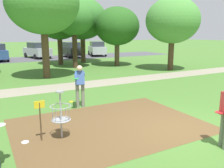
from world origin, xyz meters
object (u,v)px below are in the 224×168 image
(frisbee_mid_grass, at_px, (71,102))
(parked_car_center_right, at_px, (71,50))
(parked_car_center_left, at_px, (37,50))
(parked_car_rightmost, at_px, (97,49))
(player_waiting_left, at_px, (80,83))
(tree_mid_center, at_px, (43,3))
(tree_near_left, at_px, (74,18))
(disc_golf_basket, at_px, (59,113))
(frisbee_by_tee, at_px, (25,142))
(tree_far_right, at_px, (117,26))
(tree_far_left, at_px, (59,21))
(tree_mid_left, at_px, (82,19))
(tree_far_center, at_px, (173,21))

(frisbee_mid_grass, bearing_deg, parked_car_center_right, 71.03)
(parked_car_center_left, bearing_deg, parked_car_rightmost, -4.72)
(frisbee_mid_grass, xyz_separation_m, parked_car_center_left, (2.62, 19.78, 0.91))
(player_waiting_left, relative_size, frisbee_mid_grass, 8.17)
(tree_mid_center, bearing_deg, tree_near_left, 47.00)
(disc_golf_basket, relative_size, frisbee_by_tee, 6.83)
(player_waiting_left, distance_m, tree_far_right, 12.86)
(tree_far_left, xyz_separation_m, parked_car_center_left, (-0.66, 7.30, -3.10))
(frisbee_mid_grass, bearing_deg, tree_mid_left, 66.11)
(tree_mid_center, bearing_deg, parked_car_rightmost, 53.08)
(parked_car_center_left, bearing_deg, tree_far_center, -62.95)
(disc_golf_basket, height_order, parked_car_rightmost, parked_car_rightmost)
(frisbee_by_tee, relative_size, tree_far_center, 0.04)
(tree_near_left, bearing_deg, disc_golf_basket, -111.78)
(tree_mid_left, bearing_deg, tree_far_right, -64.91)
(tree_near_left, distance_m, tree_mid_left, 3.89)
(tree_mid_center, distance_m, tree_far_left, 6.91)
(tree_far_center, height_order, parked_car_rightmost, tree_far_center)
(tree_far_left, bearing_deg, tree_mid_left, 12.99)
(player_waiting_left, distance_m, parked_car_center_left, 20.83)
(frisbee_mid_grass, height_order, tree_mid_center, tree_mid_center)
(frisbee_mid_grass, height_order, tree_far_right, tree_far_right)
(tree_mid_center, xyz_separation_m, parked_car_center_right, (6.08, 12.75, -3.85))
(frisbee_by_tee, distance_m, frisbee_mid_grass, 4.00)
(parked_car_center_left, bearing_deg, frisbee_by_tee, -102.36)
(disc_golf_basket, height_order, frisbee_mid_grass, disc_golf_basket)
(frisbee_by_tee, relative_size, parked_car_center_right, 0.05)
(player_waiting_left, bearing_deg, tree_mid_left, 67.77)
(frisbee_mid_grass, xyz_separation_m, tree_far_left, (3.27, 12.48, 4.01))
(disc_golf_basket, relative_size, tree_far_center, 0.24)
(player_waiting_left, distance_m, parked_car_rightmost, 22.44)
(player_waiting_left, bearing_deg, disc_golf_basket, -122.68)
(tree_mid_left, relative_size, tree_mid_center, 0.94)
(tree_far_center, distance_m, parked_car_center_left, 16.83)
(tree_mid_left, bearing_deg, tree_mid_center, -127.97)
(parked_car_rightmost, bearing_deg, tree_near_left, -124.35)
(frisbee_by_tee, bearing_deg, tree_mid_left, 63.21)
(frisbee_mid_grass, relative_size, tree_mid_center, 0.03)
(tree_far_right, bearing_deg, parked_car_center_left, 115.19)
(parked_car_rightmost, bearing_deg, parked_car_center_left, 175.28)
(tree_far_left, height_order, parked_car_center_right, tree_far_left)
(tree_mid_left, height_order, tree_mid_center, tree_mid_center)
(disc_golf_basket, distance_m, parked_car_rightmost, 25.37)
(tree_far_left, bearing_deg, tree_far_center, -47.30)
(tree_near_left, bearing_deg, tree_mid_center, -133.00)
(parked_car_center_left, distance_m, parked_car_center_right, 3.99)
(tree_near_left, xyz_separation_m, tree_far_right, (3.83, -0.49, -0.63))
(frisbee_by_tee, xyz_separation_m, parked_car_center_right, (8.94, 22.16, 0.91))
(parked_car_center_right, bearing_deg, tree_mid_center, -115.47)
(tree_far_center, bearing_deg, frisbee_mid_grass, -153.66)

